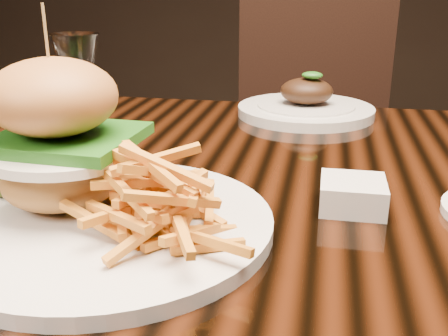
% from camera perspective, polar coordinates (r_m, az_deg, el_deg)
% --- Properties ---
extents(dining_table, '(1.60, 0.90, 0.75)m').
position_cam_1_polar(dining_table, '(0.70, 3.69, -7.18)').
color(dining_table, black).
rests_on(dining_table, ground).
extents(burger_plate, '(0.34, 0.34, 0.22)m').
position_cam_1_polar(burger_plate, '(0.54, -13.49, -0.84)').
color(burger_plate, silver).
rests_on(burger_plate, dining_table).
extents(ramekin, '(0.09, 0.09, 0.03)m').
position_cam_1_polar(ramekin, '(0.60, 13.81, -2.81)').
color(ramekin, silver).
rests_on(ramekin, dining_table).
extents(wine_glass, '(0.06, 0.06, 0.18)m').
position_cam_1_polar(wine_glass, '(0.74, -15.68, 10.30)').
color(wine_glass, white).
rests_on(wine_glass, dining_table).
extents(far_dish, '(0.25, 0.25, 0.08)m').
position_cam_1_polar(far_dish, '(1.01, 8.89, 6.59)').
color(far_dish, silver).
rests_on(far_dish, dining_table).
extents(chair_far, '(0.52, 0.53, 0.95)m').
position_cam_1_polar(chair_far, '(1.58, 9.87, 2.80)').
color(chair_far, black).
rests_on(chair_far, ground).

